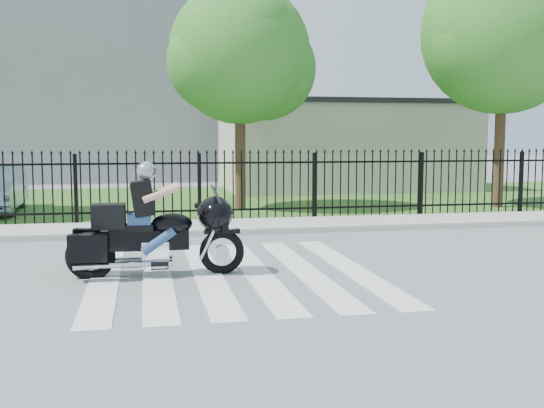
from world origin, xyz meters
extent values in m
plane|color=slate|center=(0.00, 0.00, 0.00)|extent=(120.00, 120.00, 0.00)
cube|color=#ADAAA3|center=(0.00, 5.00, 0.06)|extent=(40.00, 2.00, 0.12)
cube|color=#ADAAA3|center=(0.00, 4.00, 0.06)|extent=(40.00, 0.12, 0.12)
cube|color=#32551D|center=(0.00, 12.00, 0.01)|extent=(40.00, 12.00, 0.02)
cube|color=black|center=(0.00, 6.00, 0.35)|extent=(26.00, 0.04, 0.05)
cube|color=black|center=(0.00, 6.00, 1.55)|extent=(26.00, 0.04, 0.05)
cylinder|color=#382316|center=(1.50, 9.00, 2.08)|extent=(0.32, 0.32, 4.16)
sphere|color=#2B7321|center=(1.50, 9.00, 4.68)|extent=(4.20, 4.20, 4.20)
cylinder|color=#382316|center=(9.50, 8.00, 2.40)|extent=(0.32, 0.32, 4.80)
sphere|color=#2B7321|center=(9.50, 8.00, 5.40)|extent=(5.00, 5.00, 5.00)
cube|color=#BFB29F|center=(7.00, 16.00, 1.75)|extent=(10.00, 6.00, 3.50)
cube|color=black|center=(7.00, 16.00, 3.60)|extent=(10.20, 6.20, 0.20)
cube|color=gray|center=(-3.00, 26.00, 6.00)|extent=(15.00, 10.00, 12.00)
torus|color=black|center=(-0.16, 0.06, 0.35)|extent=(0.73, 0.16, 0.73)
torus|color=black|center=(-2.22, 0.11, 0.35)|extent=(0.77, 0.18, 0.77)
cube|color=black|center=(-1.37, 0.09, 0.58)|extent=(1.38, 0.29, 0.32)
ellipsoid|color=black|center=(-0.95, 0.08, 0.82)|extent=(0.67, 0.44, 0.35)
cube|color=black|center=(-1.58, 0.09, 0.78)|extent=(0.70, 0.36, 0.11)
cube|color=silver|center=(-1.22, 0.08, 0.40)|extent=(0.43, 0.33, 0.32)
ellipsoid|color=black|center=(-0.26, 0.06, 0.97)|extent=(0.59, 0.77, 0.57)
cube|color=black|center=(-1.92, 0.10, 0.97)|extent=(0.52, 0.41, 0.38)
cube|color=navy|center=(-1.46, 0.09, 0.91)|extent=(0.37, 0.33, 0.19)
sphere|color=#999BA0|center=(-1.33, 0.09, 1.67)|extent=(0.31, 0.31, 0.31)
camera|label=1|loc=(-1.38, -10.04, 2.20)|focal=42.00mm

